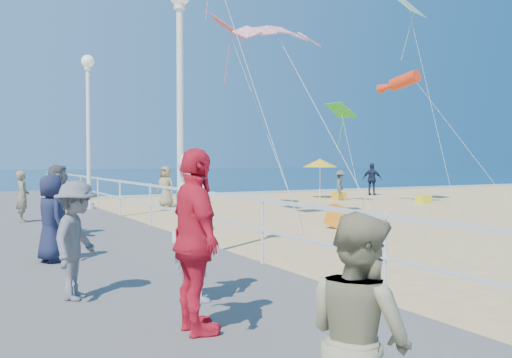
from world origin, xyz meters
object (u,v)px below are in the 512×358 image
spectator_1 (360,338)px  spectator_6 (23,196)px  lamp_post_mid (180,85)px  spectator_4 (51,218)px  spectator_3 (196,241)px  box_kite (337,218)px  beach_walker_a (341,185)px  beach_chair_left (339,196)px  beach_walker_b (372,179)px  beach_umbrella (320,163)px  woman_holding_toddler (193,227)px  spectator_2 (76,240)px  spectator_5 (58,200)px  beach_chair_right (423,200)px  toddler_held (200,201)px  beach_walker_c (166,187)px  lamp_post_far (88,115)px

spectator_1 → spectator_6: spectator_1 is taller
lamp_post_mid → spectator_4: size_ratio=3.63×
spectator_3 → box_kite: size_ratio=3.05×
beach_walker_a → beach_chair_left: (0.07, 0.24, -0.57)m
beach_walker_b → beach_umbrella: (-4.15, -0.66, 0.97)m
woman_holding_toddler → spectator_2: woman_holding_toddler is taller
beach_chair_left → spectator_3: bearing=-129.7°
spectator_5 → beach_chair_right: (17.63, 6.79, -1.00)m
spectator_2 → spectator_6: spectator_2 is taller
box_kite → beach_walker_b: bearing=13.6°
spectator_2 → beach_chair_left: (16.36, 16.82, -0.93)m
spectator_1 → spectator_6: bearing=0.5°
beach_walker_b → beach_chair_right: 6.61m
toddler_held → spectator_1: (-0.71, -4.06, -0.49)m
toddler_held → beach_walker_a: bearing=-60.2°
lamp_post_mid → beach_chair_right: 18.18m
lamp_post_mid → spectator_4: (-2.74, -1.20, -2.53)m
spectator_5 → spectator_6: spectator_5 is taller
spectator_3 → beach_umbrella: 25.63m
woman_holding_toddler → spectator_2: 1.45m
beach_chair_right → spectator_4: bearing=-151.2°
lamp_post_mid → beach_walker_a: size_ratio=3.44×
lamp_post_mid → woman_holding_toddler: size_ratio=2.95×
beach_walker_c → box_kite: size_ratio=3.02×
beach_walker_c → beach_chair_left: (9.37, -0.07, -0.70)m
woman_holding_toddler → beach_chair_right: size_ratio=3.28×
woman_holding_toddler → spectator_5: woman_holding_toddler is taller
spectator_4 → lamp_post_mid: bearing=-77.2°
lamp_post_far → beach_chair_right: 15.89m
beach_walker_c → beach_umbrella: bearing=67.4°
spectator_2 → beach_walker_b: 27.95m
spectator_4 → beach_chair_right: (18.25, 10.04, -0.93)m
beach_walker_c → beach_chair_right: size_ratio=3.29×
toddler_held → beach_walker_a: size_ratio=0.46×
spectator_3 → spectator_5: 8.03m
beach_walker_a → beach_umbrella: 2.16m
beach_walker_b → beach_walker_c: beach_walker_b is taller
lamp_post_far → spectator_1: bearing=-97.0°
woman_holding_toddler → beach_umbrella: bearing=-57.4°
lamp_post_mid → spectator_4: lamp_post_mid is taller
box_kite → spectator_3: bearing=-165.9°
toddler_held → spectator_6: bearing=-13.4°
lamp_post_mid → beach_chair_right: lamp_post_mid is taller
woman_holding_toddler → beach_umbrella: size_ratio=0.84×
spectator_4 → spectator_6: spectator_4 is taller
spectator_5 → beach_walker_a: 18.79m
spectator_4 → box_kite: size_ratio=2.44×
toddler_held → lamp_post_mid: bearing=-37.0°
spectator_5 → beach_walker_c: size_ratio=0.89×
spectator_6 → beach_chair_left: 17.62m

